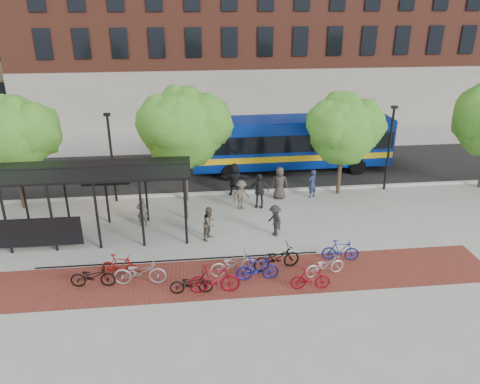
{
  "coord_description": "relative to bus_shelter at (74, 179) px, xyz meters",
  "views": [
    {
      "loc": [
        -2.65,
        -21.61,
        10.97
      ],
      "look_at": [
        -0.21,
        0.37,
        1.6
      ],
      "focal_mm": 35.0,
      "sensor_mm": 36.0,
      "label": 1
    }
  ],
  "objects": [
    {
      "name": "brick_strip",
      "position": [
        6.13,
        -4.52,
        -3.0
      ],
      "size": [
        24.0,
        3.0,
        0.01
      ],
      "primitive_type": "cube",
      "color": "maroon",
      "rests_on": "ground"
    },
    {
      "name": "bike_0",
      "position": [
        1.34,
        -4.53,
        -2.52
      ],
      "size": [
        1.85,
        0.75,
        0.95
      ],
      "primitive_type": "imported",
      "rotation": [
        0.0,
        0.0,
        1.51
      ],
      "color": "black",
      "rests_on": "ground"
    },
    {
      "name": "curb",
      "position": [
        8.13,
        4.48,
        -2.94
      ],
      "size": [
        160.0,
        0.25,
        0.12
      ],
      "primitive_type": "cube",
      "color": "#B7B7B2",
      "rests_on": "ground"
    },
    {
      "name": "bike_1",
      "position": [
        2.37,
        -3.91,
        -2.49
      ],
      "size": [
        1.78,
        0.94,
        1.03
      ],
      "primitive_type": "imported",
      "rotation": [
        0.0,
        0.0,
        1.29
      ],
      "color": "maroon",
      "rests_on": "ground"
    },
    {
      "name": "bus",
      "position": [
        12.14,
        8.12,
        -0.96
      ],
      "size": [
        13.2,
        3.32,
        3.55
      ],
      "rotation": [
        0.0,
        0.0,
        0.02
      ],
      "color": "navy",
      "rests_on": "ground"
    },
    {
      "name": "bike_9",
      "position": [
        10.05,
        -5.67,
        -2.51
      ],
      "size": [
        1.64,
        0.56,
        0.97
      ],
      "primitive_type": "imported",
      "rotation": [
        0.0,
        0.0,
        1.5
      ],
      "color": "maroon",
      "rests_on": "ground"
    },
    {
      "name": "bike_5",
      "position": [
        6.21,
        -5.49,
        -2.38
      ],
      "size": [
        2.08,
        0.66,
        1.24
      ],
      "primitive_type": "imported",
      "rotation": [
        0.0,
        0.0,
        1.53
      ],
      "color": "maroon",
      "rests_on": "ground"
    },
    {
      "name": "tree_b",
      "position": [
        5.23,
        3.83,
        1.46
      ],
      "size": [
        5.15,
        4.2,
        6.47
      ],
      "color": "#382619",
      "rests_on": "ground"
    },
    {
      "name": "tree_a",
      "position": [
        -3.77,
        3.83,
        1.24
      ],
      "size": [
        4.9,
        4.0,
        6.18
      ],
      "color": "#382619",
      "rests_on": "ground"
    },
    {
      "name": "bike_8",
      "position": [
        8.96,
        -4.05,
        -2.45
      ],
      "size": [
        2.21,
        1.16,
        1.11
      ],
      "primitive_type": "imported",
      "rotation": [
        0.0,
        0.0,
        1.78
      ],
      "color": "black",
      "rests_on": "ground"
    },
    {
      "name": "bike_10",
      "position": [
        10.9,
        -4.74,
        -2.53
      ],
      "size": [
        1.88,
        1.02,
        0.94
      ],
      "primitive_type": "imported",
      "rotation": [
        0.0,
        0.0,
        1.81
      ],
      "color": "#B8B8BB",
      "rests_on": "ground"
    },
    {
      "name": "pedestrian_8",
      "position": [
        6.26,
        -1.02,
        -2.16
      ],
      "size": [
        0.98,
        1.03,
        1.67
      ],
      "primitive_type": "imported",
      "rotation": [
        0.0,
        0.0,
        0.98
      ],
      "color": "brown",
      "rests_on": "ground"
    },
    {
      "name": "bike_7",
      "position": [
        8.02,
        -4.79,
        -2.46
      ],
      "size": [
        1.81,
        0.54,
        1.08
      ],
      "primitive_type": "imported",
      "rotation": [
        0.0,
        0.0,
        1.59
      ],
      "color": "navy",
      "rests_on": "ground"
    },
    {
      "name": "tree_c",
      "position": [
        14.22,
        3.83,
        1.06
      ],
      "size": [
        4.66,
        3.8,
        5.92
      ],
      "color": "#382619",
      "rests_on": "ground"
    },
    {
      "name": "bike_11",
      "position": [
        11.93,
        -3.64,
        -2.5
      ],
      "size": [
        1.7,
        0.73,
        0.99
      ],
      "primitive_type": "imported",
      "rotation": [
        0.0,
        0.0,
        1.41
      ],
      "color": "navy",
      "rests_on": "ground"
    },
    {
      "name": "lamp_post_right",
      "position": [
        17.13,
        4.08,
        -0.25
      ],
      "size": [
        0.35,
        0.2,
        5.12
      ],
      "color": "black",
      "rests_on": "ground"
    },
    {
      "name": "lamp_post_left",
      "position": [
        1.13,
        4.08,
        -0.25
      ],
      "size": [
        0.35,
        0.2,
        5.12
      ],
      "color": "black",
      "rests_on": "ground"
    },
    {
      "name": "pedestrian_7",
      "position": [
        12.42,
        3.38,
        -2.15
      ],
      "size": [
        0.74,
        0.68,
        1.7
      ],
      "primitive_type": "imported",
      "rotation": [
        0.0,
        0.0,
        3.74
      ],
      "color": "#212A4E",
      "rests_on": "ground"
    },
    {
      "name": "bike_2",
      "position": [
        3.23,
        -4.56,
        -2.43
      ],
      "size": [
        2.19,
        0.87,
        1.13
      ],
      "primitive_type": "imported",
      "rotation": [
        0.0,
        0.0,
        1.52
      ],
      "color": "gray",
      "rests_on": "ground"
    },
    {
      "name": "bike_4",
      "position": [
        5.29,
        -5.44,
        -2.55
      ],
      "size": [
        1.72,
        0.64,
        0.89
      ],
      "primitive_type": "imported",
      "rotation": [
        0.0,
        0.0,
        1.54
      ],
      "color": "black",
      "rests_on": "ground"
    },
    {
      "name": "pedestrian_6",
      "position": [
        10.51,
        3.41,
        -2.05
      ],
      "size": [
        1.01,
        0.73,
        1.9
      ],
      "primitive_type": "imported",
      "rotation": [
        0.0,
        0.0,
        3.0
      ],
      "color": "#39302D",
      "rests_on": "ground"
    },
    {
      "name": "pedestrian_9",
      "position": [
        9.43,
        -1.02,
        -2.2
      ],
      "size": [
        0.92,
        1.18,
        1.6
      ],
      "primitive_type": "imported",
      "rotation": [
        0.0,
        0.0,
        5.07
      ],
      "color": "black",
      "rests_on": "ground"
    },
    {
      "name": "pedestrian_1",
      "position": [
        2.92,
        0.74,
        -2.21
      ],
      "size": [
        0.59,
        0.4,
        1.57
      ],
      "primitive_type": "imported",
      "rotation": [
        0.0,
        0.0,
        3.19
      ],
      "color": "#473E38",
      "rests_on": "ground"
    },
    {
      "name": "bus_shelter",
      "position": [
        0.0,
        0.0,
        0.0
      ],
      "size": [
        10.6,
        3.07,
        3.6
      ],
      "color": "black",
      "rests_on": "ground"
    },
    {
      "name": "building_brick",
      "position": [
        18.13,
        26.48,
        7.0
      ],
      "size": [
        55.0,
        14.0,
        20.0
      ],
      "primitive_type": "cube",
      "color": "brown",
      "rests_on": "ground"
    },
    {
      "name": "asphalt_street",
      "position": [
        8.13,
        8.48,
        -2.99
      ],
      "size": [
        160.0,
        8.0,
        0.01
      ],
      "primitive_type": "cube",
      "color": "black",
      "rests_on": "ground"
    },
    {
      "name": "bike_rack_rail",
      "position": [
        4.83,
        -3.62,
        -3.0
      ],
      "size": [
        12.0,
        0.05,
        0.95
      ],
      "primitive_type": "cube",
      "color": "black",
      "rests_on": "ground"
    },
    {
      "name": "ground",
      "position": [
        8.13,
        0.48,
        -3.0
      ],
      "size": [
        160.0,
        160.0,
        0.0
      ],
      "primitive_type": "plane",
      "color": "#9E9E99",
      "rests_on": "ground"
    },
    {
      "name": "pedestrian_5",
      "position": [
        7.99,
        4.28,
        -2.03
      ],
      "size": [
        1.85,
        0.77,
        1.94
      ],
      "primitive_type": "imported",
      "rotation": [
        0.0,
        0.0,
        3.03
      ],
      "color": "black",
      "rests_on": "ground"
    },
    {
      "name": "pedestrian_4",
      "position": [
        9.16,
        2.38,
        -2.02
      ],
      "size": [
        1.24,
        0.81,
        1.95
      ],
      "primitive_type": "imported",
      "rotation": [
        0.0,
        0.0,
        5.97
      ],
      "color": "black",
      "rests_on": "ground"
    },
    {
      "name": "pedestrian_3",
      "position": [
        8.15,
        2.21,
        -2.16
      ],
      "size": [
        1.25,
        1.13,
        1.68
      ],
      "primitive_type": "imported",
      "rotation": [
        0.0,
        0.0,
        0.59
      ],
      "color": "#4E453A",
      "rests_on": "ground"
    },
    {
      "name": "bike_6",
      "position": [
        7.06,
        -4.3,
        -2.47
      ],
      "size": [
        2.09,
        1.02,
        1.05
      ],
      "primitive_type": "imported",
      "rotation": [
        0.0,
        0.0,
        1.73
      ],
      "color": "#939395",
      "rests_on": "ground"
    }
  ]
}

